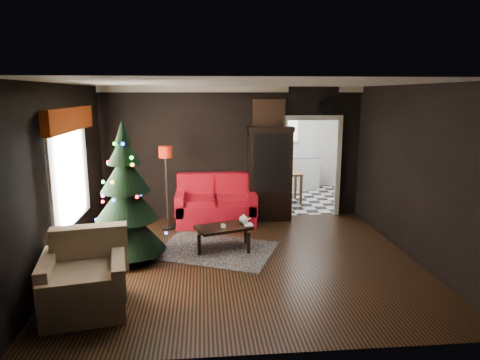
{
  "coord_description": "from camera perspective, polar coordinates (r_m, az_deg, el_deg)",
  "views": [
    {
      "loc": [
        -0.65,
        -6.36,
        2.64
      ],
      "look_at": [
        0.0,
        0.9,
        1.15
      ],
      "focal_mm": 31.43,
      "sensor_mm": 36.0,
      "label": 1
    }
  ],
  "objects": [
    {
      "name": "floor",
      "position": [
        6.91,
        0.68,
        -10.89
      ],
      "size": [
        5.5,
        5.5,
        0.0
      ],
      "primitive_type": "plane",
      "color": "black",
      "rests_on": "ground"
    },
    {
      "name": "ceiling",
      "position": [
        6.39,
        0.74,
        12.99
      ],
      "size": [
        5.5,
        5.5,
        0.0
      ],
      "primitive_type": "plane",
      "rotation": [
        3.14,
        0.0,
        0.0
      ],
      "color": "white",
      "rests_on": "ground"
    },
    {
      "name": "wall_back",
      "position": [
        8.97,
        -0.92,
        3.61
      ],
      "size": [
        5.5,
        0.0,
        5.5
      ],
      "primitive_type": "plane",
      "rotation": [
        1.57,
        0.0,
        0.0
      ],
      "color": "black",
      "rests_on": "ground"
    },
    {
      "name": "wall_front",
      "position": [
        4.1,
        4.29,
        -6.07
      ],
      "size": [
        5.5,
        0.0,
        5.5
      ],
      "primitive_type": "plane",
      "rotation": [
        -1.57,
        0.0,
        0.0
      ],
      "color": "black",
      "rests_on": "ground"
    },
    {
      "name": "wall_left",
      "position": [
        6.81,
        -22.99,
        0.13
      ],
      "size": [
        0.0,
        5.5,
        5.5
      ],
      "primitive_type": "plane",
      "rotation": [
        1.57,
        0.0,
        1.57
      ],
      "color": "black",
      "rests_on": "ground"
    },
    {
      "name": "wall_right",
      "position": [
        7.32,
        22.67,
        0.9
      ],
      "size": [
        0.0,
        5.5,
        5.5
      ],
      "primitive_type": "plane",
      "rotation": [
        1.57,
        0.0,
        -1.57
      ],
      "color": "black",
      "rests_on": "ground"
    },
    {
      "name": "doorway",
      "position": [
        9.3,
        9.6,
        1.55
      ],
      "size": [
        1.1,
        0.1,
        2.1
      ],
      "primitive_type": null,
      "color": "beige",
      "rests_on": "ground"
    },
    {
      "name": "left_window",
      "position": [
        6.97,
        -22.22,
        0.87
      ],
      "size": [
        0.05,
        1.6,
        1.4
      ],
      "primitive_type": "cube",
      "color": "white",
      "rests_on": "wall_left"
    },
    {
      "name": "valance",
      "position": [
        6.86,
        -22.1,
        7.63
      ],
      "size": [
        0.12,
        2.1,
        0.35
      ],
      "primitive_type": "cube",
      "color": "maroon",
      "rests_on": "wall_left"
    },
    {
      "name": "kitchen_floor",
      "position": [
        10.94,
        7.44,
        -2.49
      ],
      "size": [
        3.0,
        3.0,
        0.0
      ],
      "primitive_type": "plane",
      "color": "silver",
      "rests_on": "ground"
    },
    {
      "name": "kitchen_window",
      "position": [
        12.07,
        6.16,
        7.03
      ],
      "size": [
        0.7,
        0.06,
        0.7
      ],
      "primitive_type": "cube",
      "color": "white",
      "rests_on": "ground"
    },
    {
      "name": "rug",
      "position": [
        7.36,
        -3.49,
        -9.44
      ],
      "size": [
        2.39,
        2.11,
        0.01
      ],
      "primitive_type": "cube",
      "rotation": [
        0.0,
        0.0,
        -0.4
      ],
      "color": "#3C2430",
      "rests_on": "ground"
    },
    {
      "name": "loveseat",
      "position": [
        8.68,
        -3.32,
        -2.74
      ],
      "size": [
        1.7,
        0.9,
        1.0
      ],
      "primitive_type": null,
      "color": "maroon",
      "rests_on": "ground"
    },
    {
      "name": "curio_cabinet",
      "position": [
        8.9,
        4.02,
        0.59
      ],
      "size": [
        0.9,
        0.45,
        1.9
      ],
      "primitive_type": null,
      "color": "black",
      "rests_on": "ground"
    },
    {
      "name": "floor_lamp",
      "position": [
        8.38,
        -9.94,
        -1.09
      ],
      "size": [
        0.35,
        0.35,
        1.65
      ],
      "primitive_type": null,
      "rotation": [
        0.0,
        0.0,
        -0.29
      ],
      "color": "black",
      "rests_on": "ground"
    },
    {
      "name": "christmas_tree",
      "position": [
        6.92,
        -15.19,
        -2.14
      ],
      "size": [
        1.51,
        1.51,
        2.29
      ],
      "primitive_type": null,
      "rotation": [
        0.0,
        0.0,
        -0.32
      ],
      "color": "#0C3915",
      "rests_on": "ground"
    },
    {
      "name": "armchair",
      "position": [
        5.61,
        -20.45,
        -12.09
      ],
      "size": [
        1.18,
        1.18,
        1.03
      ],
      "primitive_type": null,
      "rotation": [
        0.0,
        0.0,
        0.19
      ],
      "color": "tan",
      "rests_on": "ground"
    },
    {
      "name": "coffee_table",
      "position": [
        7.31,
        -2.29,
        -7.82
      ],
      "size": [
        1.03,
        0.81,
        0.41
      ],
      "primitive_type": null,
      "rotation": [
        0.0,
        0.0,
        0.34
      ],
      "color": "black",
      "rests_on": "rug"
    },
    {
      "name": "teapot",
      "position": [
        7.33,
        0.49,
        -5.39
      ],
      "size": [
        0.2,
        0.2,
        0.17
      ],
      "primitive_type": null,
      "rotation": [
        0.0,
        0.0,
        0.14
      ],
      "color": "silver",
      "rests_on": "coffee_table"
    },
    {
      "name": "cup_a",
      "position": [
        7.16,
        -2.23,
        -6.29
      ],
      "size": [
        0.08,
        0.08,
        0.06
      ],
      "primitive_type": "cylinder",
      "rotation": [
        0.0,
        0.0,
        -0.19
      ],
      "color": "white",
      "rests_on": "coffee_table"
    },
    {
      "name": "cup_b",
      "position": [
        7.2,
        -2.38,
        -6.2
      ],
      "size": [
        0.08,
        0.08,
        0.06
      ],
      "primitive_type": "cylinder",
      "rotation": [
        0.0,
        0.0,
        -0.32
      ],
      "color": "white",
      "rests_on": "coffee_table"
    },
    {
      "name": "book",
      "position": [
        7.27,
        0.53,
        -5.39
      ],
      "size": [
        0.15,
        0.03,
        0.21
      ],
      "primitive_type": "imported",
      "rotation": [
        0.0,
        0.0,
        0.12
      ],
      "color": "gray",
      "rests_on": "coffee_table"
    },
    {
      "name": "wall_clock",
      "position": [
        9.19,
        11.49,
        9.71
      ],
      "size": [
        0.32,
        0.32,
        0.06
      ],
      "primitive_type": "cylinder",
      "color": "white",
      "rests_on": "wall_back"
    },
    {
      "name": "painting",
      "position": [
        8.93,
        3.95,
        9.03
      ],
      "size": [
        0.62,
        0.05,
        0.52
      ],
      "primitive_type": "cube",
      "color": "#B8813C",
      "rests_on": "wall_back"
    },
    {
      "name": "kitchen_counter",
      "position": [
        11.99,
        6.26,
        0.97
      ],
      "size": [
        1.8,
        0.6,
        0.9
      ],
      "primitive_type": "cube",
      "color": "silver",
      "rests_on": "ground"
    },
    {
      "name": "kitchen_table",
      "position": [
        10.51,
        6.25,
        -0.95
      ],
      "size": [
        0.7,
        0.7,
        0.75
      ],
      "primitive_type": null,
      "color": "brown",
      "rests_on": "ground"
    }
  ]
}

